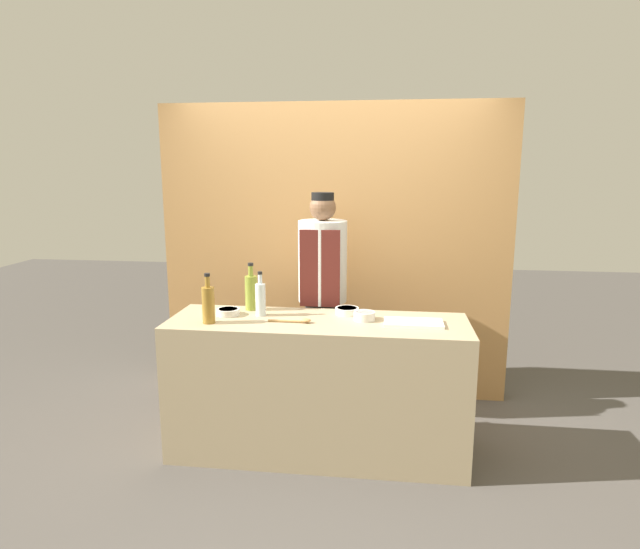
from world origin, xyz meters
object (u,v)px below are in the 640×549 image
sauce_bowl_red (228,311)px  bottle_oil (251,291)px  chef_center (323,298)px  bottle_clear (261,298)px  bottle_vinegar (208,304)px  wooden_spoon (297,321)px  sauce_bowl_orange (347,310)px  cutting_board (413,323)px  sauce_bowl_purple (364,315)px

sauce_bowl_red → bottle_oil: 0.22m
sauce_bowl_red → chef_center: (0.58, 0.51, -0.01)m
bottle_clear → bottle_vinegar: (-0.29, -0.21, 0.01)m
bottle_vinegar → wooden_spoon: (0.55, 0.07, -0.11)m
bottle_oil → bottle_vinegar: bottle_oil is taller
chef_center → sauce_bowl_red: bearing=-138.3°
sauce_bowl_red → chef_center: bearing=41.7°
bottle_clear → bottle_vinegar: size_ratio=0.93×
sauce_bowl_orange → cutting_board: bearing=-24.1°
sauce_bowl_orange → bottle_oil: size_ratio=0.49×
sauce_bowl_red → bottle_clear: size_ratio=0.52×
bottle_vinegar → chef_center: (0.64, 0.71, -0.12)m
bottle_vinegar → sauce_bowl_red: bearing=71.1°
wooden_spoon → bottle_oil: bearing=142.5°
sauce_bowl_purple → wooden_spoon: size_ratio=0.50×
sauce_bowl_orange → chef_center: chef_center is taller
bottle_oil → chef_center: size_ratio=0.19×
sauce_bowl_red → bottle_clear: bearing=4.5°
bottle_clear → chef_center: 0.62m
sauce_bowl_purple → bottle_vinegar: 1.00m
sauce_bowl_red → chef_center: chef_center is taller
bottle_clear → chef_center: chef_center is taller
chef_center → wooden_spoon: bearing=-98.0°
bottle_oil → wooden_spoon: size_ratio=1.19×
bottle_vinegar → wooden_spoon: 0.57m
chef_center → bottle_clear: bearing=-125.7°
bottle_clear → bottle_vinegar: bottle_vinegar is taller
bottle_oil → bottle_vinegar: bearing=-118.0°
sauce_bowl_orange → chef_center: 0.44m
sauce_bowl_red → wooden_spoon: 0.50m
sauce_bowl_orange → sauce_bowl_red: bearing=-170.7°
sauce_bowl_orange → cutting_board: 0.48m
bottle_clear → wooden_spoon: size_ratio=1.08×
sauce_bowl_orange → bottle_vinegar: bottle_vinegar is taller
cutting_board → chef_center: chef_center is taller
cutting_board → sauce_bowl_orange: bearing=155.9°
sauce_bowl_orange → sauce_bowl_red: same height
sauce_bowl_purple → cutting_board: size_ratio=0.38×
sauce_bowl_red → bottle_vinegar: bearing=-108.9°
sauce_bowl_orange → wooden_spoon: bearing=-140.3°
bottle_oil → chef_center: 0.59m
cutting_board → bottle_clear: bottle_clear is taller
sauce_bowl_purple → wooden_spoon: 0.44m
wooden_spoon → chef_center: (0.09, 0.64, -0.00)m
cutting_board → bottle_clear: size_ratio=1.24×
sauce_bowl_purple → chef_center: (-0.34, 0.52, -0.02)m
sauce_bowl_purple → chef_center: chef_center is taller
wooden_spoon → chef_center: bearing=82.0°
cutting_board → bottle_vinegar: bottle_vinegar is taller
sauce_bowl_orange → wooden_spoon: size_ratio=0.58×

